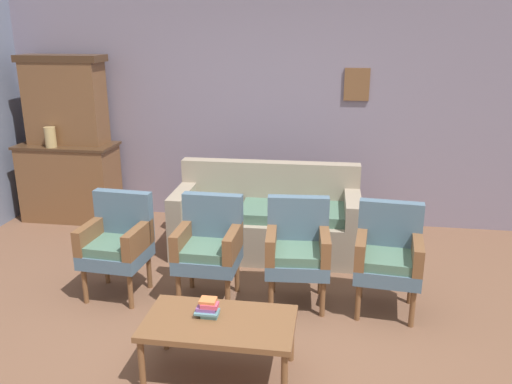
{
  "coord_description": "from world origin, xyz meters",
  "views": [
    {
      "loc": [
        0.69,
        -3.48,
        2.27
      ],
      "look_at": [
        0.01,
        0.98,
        0.85
      ],
      "focal_mm": 36.95,
      "sensor_mm": 36.0,
      "label": 1
    }
  ],
  "objects_px": {
    "vase_on_cabinet": "(50,137)",
    "armchair_row_middle": "(209,244)",
    "floral_couch": "(267,221)",
    "armchair_near_cabinet": "(298,248)",
    "coffee_table": "(219,326)",
    "side_cabinet": "(71,182)",
    "armchair_near_couch_end": "(388,254)",
    "book_stack_on_table": "(208,308)",
    "armchair_by_doorway": "(118,240)"
  },
  "relations": [
    {
      "from": "vase_on_cabinet",
      "to": "armchair_row_middle",
      "type": "xyz_separation_m",
      "value": [
        2.23,
        -1.52,
        -0.55
      ]
    },
    {
      "from": "floral_couch",
      "to": "armchair_near_cabinet",
      "type": "distance_m",
      "value": 1.11
    },
    {
      "from": "armchair_near_cabinet",
      "to": "coffee_table",
      "type": "relative_size",
      "value": 0.9
    },
    {
      "from": "side_cabinet",
      "to": "floral_couch",
      "type": "distance_m",
      "value": 2.58
    },
    {
      "from": "floral_couch",
      "to": "armchair_row_middle",
      "type": "xyz_separation_m",
      "value": [
        -0.35,
        -1.07,
        0.17
      ]
    },
    {
      "from": "armchair_near_cabinet",
      "to": "armchair_near_couch_end",
      "type": "distance_m",
      "value": 0.74
    },
    {
      "from": "floral_couch",
      "to": "armchair_near_cabinet",
      "type": "xyz_separation_m",
      "value": [
        0.4,
        -1.03,
        0.17
      ]
    },
    {
      "from": "book_stack_on_table",
      "to": "armchair_near_cabinet",
      "type": "bearing_deg",
      "value": 63.69
    },
    {
      "from": "floral_couch",
      "to": "armchair_row_middle",
      "type": "height_order",
      "value": "same"
    },
    {
      "from": "armchair_by_doorway",
      "to": "armchair_row_middle",
      "type": "bearing_deg",
      "value": 2.95
    },
    {
      "from": "floral_couch",
      "to": "coffee_table",
      "type": "xyz_separation_m",
      "value": [
        -0.04,
        -2.12,
        0.05
      ]
    },
    {
      "from": "side_cabinet",
      "to": "armchair_row_middle",
      "type": "relative_size",
      "value": 1.28
    },
    {
      "from": "coffee_table",
      "to": "side_cabinet",
      "type": "bearing_deg",
      "value": 131.83
    },
    {
      "from": "armchair_by_doorway",
      "to": "armchair_row_middle",
      "type": "height_order",
      "value": "same"
    },
    {
      "from": "armchair_by_doorway",
      "to": "armchair_near_cabinet",
      "type": "height_order",
      "value": "same"
    },
    {
      "from": "side_cabinet",
      "to": "armchair_near_cabinet",
      "type": "distance_m",
      "value": 3.33
    },
    {
      "from": "floral_couch",
      "to": "book_stack_on_table",
      "type": "distance_m",
      "value": 2.08
    },
    {
      "from": "armchair_near_couch_end",
      "to": "coffee_table",
      "type": "xyz_separation_m",
      "value": [
        -1.17,
        -1.08,
        -0.12
      ]
    },
    {
      "from": "book_stack_on_table",
      "to": "armchair_row_middle",
      "type": "bearing_deg",
      "value": 103.26
    },
    {
      "from": "side_cabinet",
      "to": "vase_on_cabinet",
      "type": "relative_size",
      "value": 4.89
    },
    {
      "from": "armchair_by_doorway",
      "to": "armchair_row_middle",
      "type": "xyz_separation_m",
      "value": [
        0.8,
        0.04,
        0.0
      ]
    },
    {
      "from": "armchair_row_middle",
      "to": "armchair_near_couch_end",
      "type": "xyz_separation_m",
      "value": [
        1.49,
        0.03,
        0.0
      ]
    },
    {
      "from": "side_cabinet",
      "to": "coffee_table",
      "type": "bearing_deg",
      "value": -48.17
    },
    {
      "from": "vase_on_cabinet",
      "to": "armchair_near_cabinet",
      "type": "height_order",
      "value": "vase_on_cabinet"
    },
    {
      "from": "side_cabinet",
      "to": "vase_on_cabinet",
      "type": "height_order",
      "value": "vase_on_cabinet"
    },
    {
      "from": "armchair_near_couch_end",
      "to": "coffee_table",
      "type": "bearing_deg",
      "value": -137.44
    },
    {
      "from": "armchair_row_middle",
      "to": "vase_on_cabinet",
      "type": "bearing_deg",
      "value": 145.72
    },
    {
      "from": "floral_couch",
      "to": "coffee_table",
      "type": "distance_m",
      "value": 2.12
    },
    {
      "from": "floral_couch",
      "to": "armchair_by_doorway",
      "type": "relative_size",
      "value": 2.13
    },
    {
      "from": "armchair_near_cabinet",
      "to": "vase_on_cabinet",
      "type": "bearing_deg",
      "value": 153.64
    },
    {
      "from": "armchair_near_cabinet",
      "to": "armchair_near_couch_end",
      "type": "xyz_separation_m",
      "value": [
        0.74,
        -0.02,
        0.0
      ]
    },
    {
      "from": "armchair_near_couch_end",
      "to": "coffee_table",
      "type": "height_order",
      "value": "armchair_near_couch_end"
    },
    {
      "from": "coffee_table",
      "to": "floral_couch",
      "type": "bearing_deg",
      "value": 89.04
    },
    {
      "from": "armchair_row_middle",
      "to": "armchair_by_doorway",
      "type": "bearing_deg",
      "value": -177.05
    },
    {
      "from": "armchair_near_couch_end",
      "to": "coffee_table",
      "type": "relative_size",
      "value": 0.9
    },
    {
      "from": "armchair_row_middle",
      "to": "book_stack_on_table",
      "type": "xyz_separation_m",
      "value": [
        0.24,
        -1.0,
        -0.03
      ]
    },
    {
      "from": "armchair_by_doorway",
      "to": "armchair_near_couch_end",
      "type": "bearing_deg",
      "value": 1.72
    },
    {
      "from": "side_cabinet",
      "to": "armchair_row_middle",
      "type": "xyz_separation_m",
      "value": [
        2.14,
        -1.7,
        0.03
      ]
    },
    {
      "from": "armchair_near_cabinet",
      "to": "coffee_table",
      "type": "xyz_separation_m",
      "value": [
        -0.43,
        -1.09,
        -0.12
      ]
    },
    {
      "from": "armchair_row_middle",
      "to": "floral_couch",
      "type": "bearing_deg",
      "value": 71.65
    },
    {
      "from": "side_cabinet",
      "to": "vase_on_cabinet",
      "type": "bearing_deg",
      "value": -117.88
    },
    {
      "from": "floral_couch",
      "to": "armchair_by_doorway",
      "type": "bearing_deg",
      "value": -136.22
    },
    {
      "from": "armchair_by_doorway",
      "to": "armchair_near_couch_end",
      "type": "xyz_separation_m",
      "value": [
        2.3,
        0.07,
        0.0
      ]
    },
    {
      "from": "floral_couch",
      "to": "armchair_near_cabinet",
      "type": "bearing_deg",
      "value": -68.88
    },
    {
      "from": "armchair_row_middle",
      "to": "armchair_near_cabinet",
      "type": "bearing_deg",
      "value": 3.31
    },
    {
      "from": "armchair_near_cabinet",
      "to": "book_stack_on_table",
      "type": "xyz_separation_m",
      "value": [
        -0.52,
        -1.04,
        -0.03
      ]
    },
    {
      "from": "armchair_near_couch_end",
      "to": "armchair_by_doorway",
      "type": "bearing_deg",
      "value": -178.28
    },
    {
      "from": "armchair_near_cabinet",
      "to": "book_stack_on_table",
      "type": "distance_m",
      "value": 1.16
    },
    {
      "from": "floral_couch",
      "to": "armchair_near_couch_end",
      "type": "distance_m",
      "value": 1.55
    },
    {
      "from": "floral_couch",
      "to": "book_stack_on_table",
      "type": "relative_size",
      "value": 12.04
    }
  ]
}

